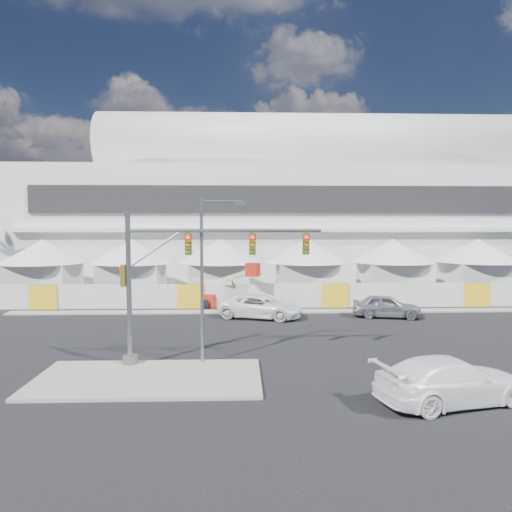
{
  "coord_description": "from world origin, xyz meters",
  "views": [
    {
      "loc": [
        -1.87,
        -23.05,
        6.95
      ],
      "look_at": [
        -0.76,
        10.0,
        4.63
      ],
      "focal_mm": 32.0,
      "sensor_mm": 36.0,
      "label": 1
    }
  ],
  "objects_px": {
    "streetlight_median": "(206,268)",
    "pickup_curb": "(261,306)",
    "lot_car_a": "(469,293)",
    "traffic_mast": "(171,280)",
    "sedan_silver": "(387,306)",
    "lot_car_c": "(95,293)",
    "lot_car_b": "(485,290)",
    "pickup_near": "(451,380)",
    "boom_lift": "(206,294)"
  },
  "relations": [
    {
      "from": "pickup_curb",
      "to": "lot_car_a",
      "type": "height_order",
      "value": "pickup_curb"
    },
    {
      "from": "lot_car_a",
      "to": "lot_car_b",
      "type": "relative_size",
      "value": 0.9
    },
    {
      "from": "pickup_curb",
      "to": "traffic_mast",
      "type": "distance_m",
      "value": 12.86
    },
    {
      "from": "lot_car_a",
      "to": "streetlight_median",
      "type": "bearing_deg",
      "value": 142.74
    },
    {
      "from": "lot_car_a",
      "to": "lot_car_c",
      "type": "bearing_deg",
      "value": 102.43
    },
    {
      "from": "streetlight_median",
      "to": "boom_lift",
      "type": "height_order",
      "value": "streetlight_median"
    },
    {
      "from": "sedan_silver",
      "to": "lot_car_a",
      "type": "bearing_deg",
      "value": -41.59
    },
    {
      "from": "sedan_silver",
      "to": "traffic_mast",
      "type": "distance_m",
      "value": 18.47
    },
    {
      "from": "pickup_curb",
      "to": "traffic_mast",
      "type": "xyz_separation_m",
      "value": [
        -4.84,
        -11.42,
        3.4
      ]
    },
    {
      "from": "pickup_near",
      "to": "boom_lift",
      "type": "relative_size",
      "value": 0.78
    },
    {
      "from": "traffic_mast",
      "to": "boom_lift",
      "type": "bearing_deg",
      "value": 88.49
    },
    {
      "from": "pickup_curb",
      "to": "boom_lift",
      "type": "height_order",
      "value": "boom_lift"
    },
    {
      "from": "lot_car_a",
      "to": "streetlight_median",
      "type": "xyz_separation_m",
      "value": [
        -22.49,
        -18.31,
        4.15
      ]
    },
    {
      "from": "pickup_curb",
      "to": "lot_car_c",
      "type": "xyz_separation_m",
      "value": [
        -14.65,
        7.81,
        -0.11
      ]
    },
    {
      "from": "pickup_near",
      "to": "lot_car_b",
      "type": "bearing_deg",
      "value": -44.92
    },
    {
      "from": "lot_car_a",
      "to": "lot_car_b",
      "type": "xyz_separation_m",
      "value": [
        2.21,
        1.26,
        0.1
      ]
    },
    {
      "from": "lot_car_b",
      "to": "lot_car_c",
      "type": "bearing_deg",
      "value": 62.38
    },
    {
      "from": "pickup_near",
      "to": "sedan_silver",
      "type": "bearing_deg",
      "value": -23.45
    },
    {
      "from": "lot_car_b",
      "to": "streetlight_median",
      "type": "relative_size",
      "value": 0.54
    },
    {
      "from": "lot_car_a",
      "to": "traffic_mast",
      "type": "xyz_separation_m",
      "value": [
        -24.18,
        -18.54,
        3.62
      ]
    },
    {
      "from": "lot_car_a",
      "to": "streetlight_median",
      "type": "distance_m",
      "value": 29.3
    },
    {
      "from": "sedan_silver",
      "to": "pickup_near",
      "type": "relative_size",
      "value": 0.82
    },
    {
      "from": "lot_car_c",
      "to": "lot_car_a",
      "type": "bearing_deg",
      "value": -89.2
    },
    {
      "from": "traffic_mast",
      "to": "sedan_silver",
      "type": "bearing_deg",
      "value": 38.28
    },
    {
      "from": "lot_car_b",
      "to": "traffic_mast",
      "type": "distance_m",
      "value": 33.17
    },
    {
      "from": "pickup_near",
      "to": "traffic_mast",
      "type": "xyz_separation_m",
      "value": [
        -11.55,
        4.97,
        3.37
      ]
    },
    {
      "from": "streetlight_median",
      "to": "boom_lift",
      "type": "relative_size",
      "value": 1.03
    },
    {
      "from": "lot_car_a",
      "to": "boom_lift",
      "type": "relative_size",
      "value": 0.5
    },
    {
      "from": "lot_car_b",
      "to": "streetlight_median",
      "type": "height_order",
      "value": "streetlight_median"
    },
    {
      "from": "lot_car_b",
      "to": "lot_car_c",
      "type": "relative_size",
      "value": 0.85
    },
    {
      "from": "pickup_curb",
      "to": "pickup_near",
      "type": "xyz_separation_m",
      "value": [
        6.71,
        -16.39,
        0.03
      ]
    },
    {
      "from": "pickup_near",
      "to": "streetlight_median",
      "type": "relative_size",
      "value": 0.76
    },
    {
      "from": "sedan_silver",
      "to": "lot_car_c",
      "type": "relative_size",
      "value": 0.97
    },
    {
      "from": "lot_car_b",
      "to": "traffic_mast",
      "type": "xyz_separation_m",
      "value": [
        -26.38,
        -19.8,
        3.52
      ]
    },
    {
      "from": "sedan_silver",
      "to": "lot_car_c",
      "type": "bearing_deg",
      "value": 83.75
    },
    {
      "from": "lot_car_c",
      "to": "streetlight_median",
      "type": "bearing_deg",
      "value": -146.88
    },
    {
      "from": "pickup_curb",
      "to": "lot_car_b",
      "type": "distance_m",
      "value": 23.11
    },
    {
      "from": "streetlight_median",
      "to": "pickup_curb",
      "type": "bearing_deg",
      "value": 74.24
    },
    {
      "from": "pickup_curb",
      "to": "traffic_mast",
      "type": "height_order",
      "value": "traffic_mast"
    },
    {
      "from": "streetlight_median",
      "to": "sedan_silver",
      "type": "bearing_deg",
      "value": 41.26
    },
    {
      "from": "sedan_silver",
      "to": "pickup_near",
      "type": "height_order",
      "value": "pickup_near"
    },
    {
      "from": "sedan_silver",
      "to": "pickup_near",
      "type": "xyz_separation_m",
      "value": [
        -2.7,
        -16.22,
        0.04
      ]
    },
    {
      "from": "pickup_near",
      "to": "lot_car_a",
      "type": "height_order",
      "value": "pickup_near"
    },
    {
      "from": "pickup_curb",
      "to": "streetlight_median",
      "type": "xyz_separation_m",
      "value": [
        -3.16,
        -11.19,
        3.93
      ]
    },
    {
      "from": "sedan_silver",
      "to": "pickup_curb",
      "type": "relative_size",
      "value": 0.81
    },
    {
      "from": "lot_car_c",
      "to": "pickup_near",
      "type": "bearing_deg",
      "value": -136.61
    },
    {
      "from": "sedan_silver",
      "to": "lot_car_a",
      "type": "xyz_separation_m",
      "value": [
        9.93,
        7.3,
        -0.21
      ]
    },
    {
      "from": "lot_car_c",
      "to": "streetlight_median",
      "type": "relative_size",
      "value": 0.64
    },
    {
      "from": "pickup_near",
      "to": "lot_car_a",
      "type": "distance_m",
      "value": 26.69
    },
    {
      "from": "pickup_near",
      "to": "traffic_mast",
      "type": "height_order",
      "value": "traffic_mast"
    }
  ]
}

